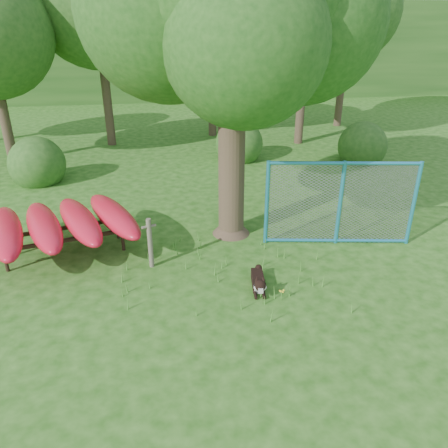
{
  "coord_description": "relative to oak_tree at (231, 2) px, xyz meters",
  "views": [
    {
      "loc": [
        -1.08,
        -7.0,
        4.92
      ],
      "look_at": [
        0.2,
        1.2,
        1.0
      ],
      "focal_mm": 35.0,
      "sensor_mm": 36.0,
      "label": 1
    }
  ],
  "objects": [
    {
      "name": "fence_section",
      "position": [
        2.44,
        -0.95,
        -4.19
      ],
      "size": [
        3.46,
        0.68,
        3.4
      ],
      "rotation": [
        0.0,
        0.0,
        -0.17
      ],
      "color": "#298EC0",
      "rests_on": "ground"
    },
    {
      "name": "bg_tree_d",
      "position": [
        4.41,
        8.22,
        -0.13
      ],
      "size": [
        4.8,
        4.8,
        7.5
      ],
      "color": "#3E2E21",
      "rests_on": "ground"
    },
    {
      "name": "oak_tree",
      "position": [
        0.0,
        0.0,
        0.0
      ],
      "size": [
        6.43,
        5.71,
        7.82
      ],
      "rotation": [
        0.0,
        0.0,
        -0.38
      ],
      "color": "#3E2E21",
      "rests_on": "ground"
    },
    {
      "name": "shrub_mid",
      "position": [
        1.41,
        6.22,
        -5.21
      ],
      "size": [
        1.8,
        1.8,
        1.8
      ],
      "primitive_type": "sphere",
      "color": "#25531A",
      "rests_on": "ground"
    },
    {
      "name": "kayak_rack",
      "position": [
        -3.89,
        -0.5,
        -4.45
      ],
      "size": [
        3.85,
        3.45,
        0.99
      ],
      "rotation": [
        0.0,
        0.0,
        0.24
      ],
      "color": "black",
      "rests_on": "ground"
    },
    {
      "name": "shrub_right",
      "position": [
        5.91,
        5.22,
        -5.21
      ],
      "size": [
        1.8,
        1.8,
        1.8
      ],
      "primitive_type": "sphere",
      "color": "#25531A",
      "rests_on": "ground"
    },
    {
      "name": "bg_tree_c",
      "position": [
        0.91,
        10.22,
        -1.11
      ],
      "size": [
        4.0,
        4.0,
        6.12
      ],
      "color": "#3E2E21",
      "rests_on": "ground"
    },
    {
      "name": "wooded_hillside",
      "position": [
        -0.59,
        25.22,
        -2.21
      ],
      "size": [
        80.0,
        12.0,
        6.0
      ],
      "primitive_type": "cube",
      "color": "#25531A",
      "rests_on": "ground"
    },
    {
      "name": "wooden_post",
      "position": [
        -1.96,
        -1.39,
        -4.61
      ],
      "size": [
        0.31,
        0.16,
        1.14
      ],
      "rotation": [
        0.0,
        0.0,
        0.35
      ],
      "color": "brown",
      "rests_on": "ground"
    },
    {
      "name": "ground",
      "position": [
        -0.59,
        -2.78,
        -5.21
      ],
      "size": [
        80.0,
        80.0,
        0.0
      ],
      "primitive_type": "plane",
      "color": "#1D5110",
      "rests_on": "ground"
    },
    {
      "name": "husky_dog",
      "position": [
        0.15,
        -2.62,
        -5.05
      ],
      "size": [
        0.35,
        1.01,
        0.45
      ],
      "rotation": [
        0.0,
        0.0,
        -0.13
      ],
      "color": "black",
      "rests_on": "ground"
    },
    {
      "name": "wildflower_clump",
      "position": [
        0.5,
        -3.06,
        -5.03
      ],
      "size": [
        0.1,
        0.1,
        0.23
      ],
      "rotation": [
        0.0,
        0.0,
        -0.14
      ],
      "color": "#4B8F2F",
      "rests_on": "ground"
    },
    {
      "name": "shrub_left",
      "position": [
        -5.59,
        4.72,
        -5.21
      ],
      "size": [
        1.8,
        1.8,
        1.8
      ],
      "primitive_type": "sphere",
      "color": "#25531A",
      "rests_on": "ground"
    },
    {
      "name": "bg_tree_e",
      "position": [
        7.41,
        11.22,
        0.02
      ],
      "size": [
        4.6,
        4.6,
        7.55
      ],
      "color": "#3E2E21",
      "rests_on": "ground"
    }
  ]
}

